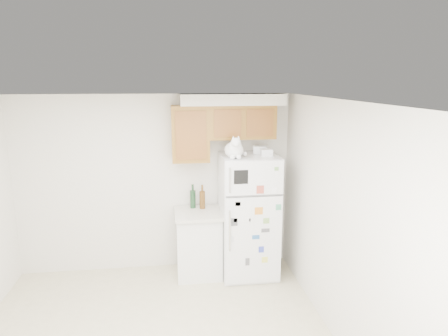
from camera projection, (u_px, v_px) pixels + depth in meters
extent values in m
cube|color=silver|center=(155.00, 184.00, 5.62)|extent=(3.80, 0.04, 2.50)
cube|color=silver|center=(343.00, 229.00, 3.93)|extent=(0.04, 4.00, 2.50)
cube|color=white|center=(142.00, 102.00, 3.41)|extent=(3.80, 4.00, 0.04)
cube|color=brown|center=(242.00, 122.00, 5.42)|extent=(0.90, 0.33, 0.45)
cube|color=brown|center=(190.00, 134.00, 5.36)|extent=(0.50, 0.33, 0.75)
cube|color=silver|center=(233.00, 99.00, 5.34)|extent=(1.40, 0.37, 0.15)
cube|color=white|center=(248.00, 216.00, 5.51)|extent=(0.76, 0.72, 1.70)
cube|color=white|center=(255.00, 178.00, 5.01)|extent=(0.74, 0.03, 0.44)
cube|color=white|center=(254.00, 241.00, 5.19)|extent=(0.74, 0.03, 1.19)
cube|color=#59595B|center=(255.00, 195.00, 5.06)|extent=(0.74, 0.03, 0.02)
cylinder|color=silver|center=(230.00, 180.00, 4.94)|extent=(0.02, 0.02, 0.32)
cylinder|color=silver|center=(230.00, 231.00, 5.08)|extent=(0.02, 0.02, 0.55)
cube|color=black|center=(241.00, 177.00, 4.96)|extent=(0.18, 0.00, 0.18)
cube|color=white|center=(242.00, 211.00, 5.06)|extent=(0.22, 0.00, 0.28)
cube|color=silver|center=(232.00, 239.00, 5.12)|extent=(0.07, 0.00, 0.08)
cube|color=#275C9F|center=(256.00, 237.00, 5.16)|extent=(0.10, 0.00, 0.06)
cube|color=#454549|center=(234.00, 222.00, 5.08)|extent=(0.08, 0.00, 0.10)
cube|color=#3340B3|center=(261.00, 249.00, 5.21)|extent=(0.07, 0.00, 0.09)
cube|color=#4C4B50|center=(265.00, 230.00, 5.16)|extent=(0.11, 0.00, 0.05)
cube|color=#7CA552|center=(266.00, 221.00, 5.13)|extent=(0.08, 0.00, 0.07)
cube|color=#DDDB4E|center=(265.00, 260.00, 5.25)|extent=(0.08, 0.00, 0.08)
cube|color=#469A72|center=(278.00, 207.00, 5.12)|extent=(0.07, 0.00, 0.08)
cube|color=white|center=(274.00, 191.00, 5.06)|extent=(0.06, 0.00, 0.07)
cube|color=#DB5744|center=(238.00, 204.00, 5.03)|extent=(0.07, 0.00, 0.06)
cube|color=silver|center=(245.00, 188.00, 5.00)|extent=(0.06, 0.00, 0.10)
cube|color=orange|center=(259.00, 211.00, 5.09)|extent=(0.11, 0.00, 0.10)
cube|color=#535358|center=(247.00, 262.00, 5.22)|extent=(0.05, 0.00, 0.10)
cube|color=silver|center=(252.00, 221.00, 5.11)|extent=(0.07, 0.00, 0.07)
cube|color=#6BA050|center=(277.00, 169.00, 5.00)|extent=(0.05, 0.00, 0.05)
cube|color=#B94B39|center=(260.00, 190.00, 5.03)|extent=(0.10, 0.00, 0.11)
cube|color=white|center=(199.00, 244.00, 5.56)|extent=(0.60, 0.60, 0.88)
cube|color=beige|center=(198.00, 213.00, 5.44)|extent=(0.64, 0.64, 0.04)
ellipsoid|color=white|center=(234.00, 150.00, 5.14)|extent=(0.24, 0.33, 0.21)
ellipsoid|color=white|center=(235.00, 148.00, 5.04)|extent=(0.18, 0.14, 0.19)
sphere|color=white|center=(236.00, 142.00, 4.97)|extent=(0.12, 0.12, 0.12)
cone|color=white|center=(233.00, 138.00, 4.96)|extent=(0.04, 0.04, 0.05)
cone|color=white|center=(238.00, 138.00, 4.96)|extent=(0.04, 0.04, 0.05)
cone|color=#D88C8C|center=(233.00, 138.00, 4.95)|extent=(0.02, 0.02, 0.03)
cone|color=#D88C8C|center=(239.00, 138.00, 4.96)|extent=(0.02, 0.02, 0.03)
sphere|color=white|center=(236.00, 145.00, 4.93)|extent=(0.05, 0.05, 0.05)
sphere|color=white|center=(232.00, 157.00, 5.02)|extent=(0.07, 0.07, 0.07)
sphere|color=white|center=(239.00, 157.00, 5.03)|extent=(0.07, 0.07, 0.07)
cylinder|color=white|center=(240.00, 153.00, 5.28)|extent=(0.15, 0.21, 0.07)
cube|color=white|center=(260.00, 150.00, 5.45)|extent=(0.21, 0.17, 0.10)
cube|color=white|center=(266.00, 153.00, 5.26)|extent=(0.15, 0.11, 0.09)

